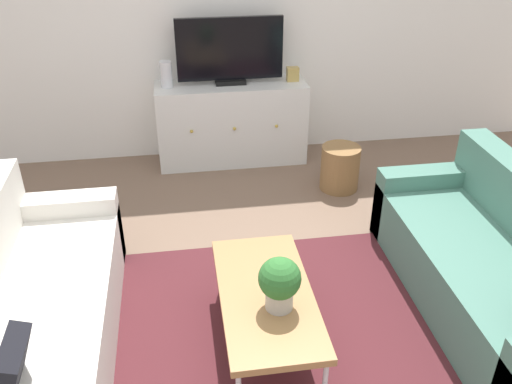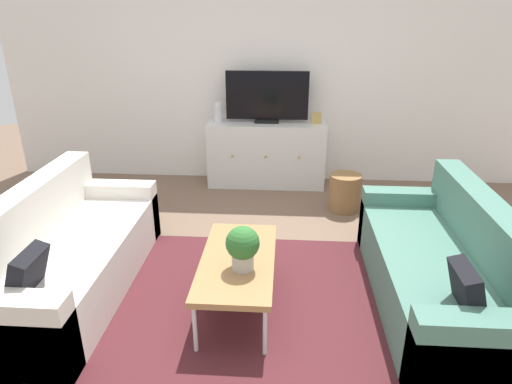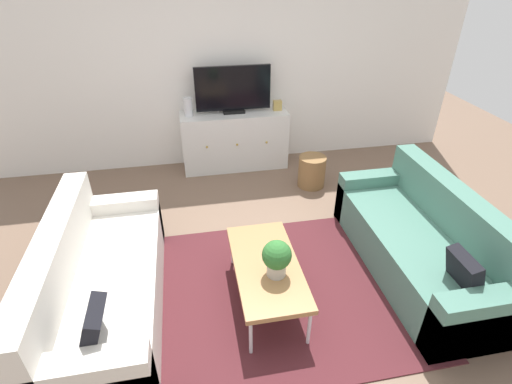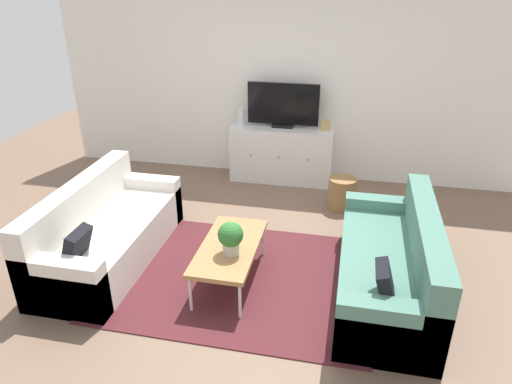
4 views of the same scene
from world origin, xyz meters
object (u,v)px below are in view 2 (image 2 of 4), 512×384
object	(u,v)px
couch_right_side	(447,272)
tv_console	(267,154)
flat_screen_tv	(267,97)
coffee_table	(238,262)
wicker_basket	(345,192)
mantel_clock	(316,118)
potted_plant	(243,246)
couch_left_side	(62,258)
glass_vase	(218,112)

from	to	relation	value
couch_right_side	tv_console	bearing A→B (deg)	120.81
couch_right_side	flat_screen_tv	bearing A→B (deg)	120.60
coffee_table	wicker_basket	size ratio (longest dim) A/B	2.71
couch_right_side	wicker_basket	xyz separation A→B (m)	(-0.54, 1.67, -0.08)
couch_right_side	mantel_clock	size ratio (longest dim) A/B	14.81
potted_plant	wicker_basket	bearing A→B (deg)	64.34
couch_left_side	coffee_table	distance (m)	1.37
flat_screen_tv	mantel_clock	distance (m)	0.63
couch_right_side	coffee_table	xyz separation A→B (m)	(-1.50, -0.11, 0.09)
couch_left_side	tv_console	xyz separation A→B (m)	(1.45, 2.37, 0.11)
tv_console	mantel_clock	world-z (taller)	mantel_clock
couch_left_side	potted_plant	size ratio (longest dim) A/B	6.19
flat_screen_tv	mantel_clock	size ratio (longest dim) A/B	7.39
potted_plant	flat_screen_tv	bearing A→B (deg)	89.16
coffee_table	wicker_basket	bearing A→B (deg)	61.52
couch_right_side	glass_vase	bearing A→B (deg)	130.05
glass_vase	wicker_basket	world-z (taller)	glass_vase
mantel_clock	wicker_basket	distance (m)	1.00
flat_screen_tv	mantel_clock	world-z (taller)	flat_screen_tv
flat_screen_tv	tv_console	bearing A→B (deg)	-90.00
couch_right_side	mantel_clock	xyz separation A→B (m)	(-0.84, 2.37, 0.56)
couch_right_side	flat_screen_tv	size ratio (longest dim) A/B	2.00
flat_screen_tv	wicker_basket	size ratio (longest dim) A/B	2.42
coffee_table	potted_plant	xyz separation A→B (m)	(0.05, -0.13, 0.20)
tv_console	glass_vase	bearing A→B (deg)	180.00
couch_right_side	potted_plant	bearing A→B (deg)	-170.61
couch_right_side	coffee_table	distance (m)	1.51
coffee_table	glass_vase	world-z (taller)	glass_vase
couch_left_side	wicker_basket	xyz separation A→B (m)	(2.33, 1.67, -0.08)
couch_right_side	potted_plant	world-z (taller)	couch_right_side
wicker_basket	flat_screen_tv	bearing A→B (deg)	140.22
potted_plant	mantel_clock	xyz separation A→B (m)	(0.62, 2.62, 0.26)
potted_plant	tv_console	distance (m)	2.62
tv_console	couch_right_side	bearing A→B (deg)	-59.19
couch_left_side	flat_screen_tv	distance (m)	2.91
couch_left_side	couch_right_side	size ratio (longest dim) A/B	1.00
coffee_table	tv_console	size ratio (longest dim) A/B	0.77
flat_screen_tv	couch_right_side	bearing A→B (deg)	-59.40
tv_console	flat_screen_tv	distance (m)	0.68
couch_left_side	wicker_basket	size ratio (longest dim) A/B	4.84
coffee_table	potted_plant	world-z (taller)	potted_plant
tv_console	mantel_clock	xyz separation A→B (m)	(0.58, 0.00, 0.45)
tv_console	wicker_basket	size ratio (longest dim) A/B	3.52
coffee_table	wicker_basket	xyz separation A→B (m)	(0.96, 1.78, -0.17)
coffee_table	wicker_basket	distance (m)	2.03
couch_left_side	couch_right_side	world-z (taller)	same
glass_vase	flat_screen_tv	bearing A→B (deg)	1.97
wicker_basket	mantel_clock	bearing A→B (deg)	112.68
potted_plant	wicker_basket	world-z (taller)	potted_plant
couch_right_side	mantel_clock	world-z (taller)	mantel_clock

